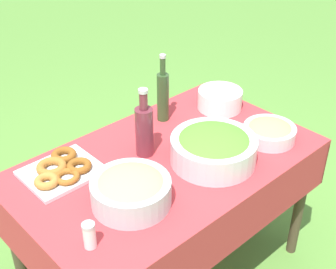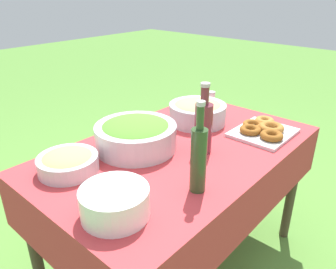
# 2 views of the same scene
# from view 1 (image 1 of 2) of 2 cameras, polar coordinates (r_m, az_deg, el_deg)

# --- Properties ---
(picnic_table) EXTENTS (1.29, 0.78, 0.70)m
(picnic_table) POSITION_cam_1_polar(r_m,az_deg,el_deg) (2.03, -0.17, -5.32)
(picnic_table) COLOR #B73338
(picnic_table) RESTS_ON ground_plane
(salad_bowl) EXTENTS (0.36, 0.36, 0.13)m
(salad_bowl) POSITION_cam_1_polar(r_m,az_deg,el_deg) (1.93, 5.57, -1.56)
(salad_bowl) COLOR silver
(salad_bowl) RESTS_ON picnic_table
(pasta_bowl) EXTENTS (0.30, 0.30, 0.12)m
(pasta_bowl) POSITION_cam_1_polar(r_m,az_deg,el_deg) (1.71, -4.54, -6.71)
(pasta_bowl) COLOR #B2B7BC
(pasta_bowl) RESTS_ON picnic_table
(donut_platter) EXTENTS (0.30, 0.27, 0.05)m
(donut_platter) POSITION_cam_1_polar(r_m,az_deg,el_deg) (1.92, -12.89, -4.19)
(donut_platter) COLOR silver
(donut_platter) RESTS_ON picnic_table
(plate_stack) EXTENTS (0.22, 0.22, 0.10)m
(plate_stack) POSITION_cam_1_polar(r_m,az_deg,el_deg) (2.34, 6.35, 4.29)
(plate_stack) COLOR white
(plate_stack) RESTS_ON picnic_table
(olive_oil_bottle) EXTENTS (0.06, 0.06, 0.33)m
(olive_oil_bottle) POSITION_cam_1_polar(r_m,az_deg,el_deg) (2.18, -0.63, 4.85)
(olive_oil_bottle) COLOR #2D4723
(olive_oil_bottle) RESTS_ON picnic_table
(wine_bottle) EXTENTS (0.08, 0.08, 0.31)m
(wine_bottle) POSITION_cam_1_polar(r_m,az_deg,el_deg) (1.94, -2.91, 0.64)
(wine_bottle) COLOR maroon
(wine_bottle) RESTS_ON picnic_table
(bread_bowl) EXTENTS (0.23, 0.23, 0.08)m
(bread_bowl) POSITION_cam_1_polar(r_m,az_deg,el_deg) (2.12, 12.27, 0.38)
(bread_bowl) COLOR silver
(bread_bowl) RESTS_ON picnic_table
(salt_shaker) EXTENTS (0.04, 0.04, 0.10)m
(salt_shaker) POSITION_cam_1_polar(r_m,az_deg,el_deg) (1.58, -9.57, -12.01)
(salt_shaker) COLOR white
(salt_shaker) RESTS_ON picnic_table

